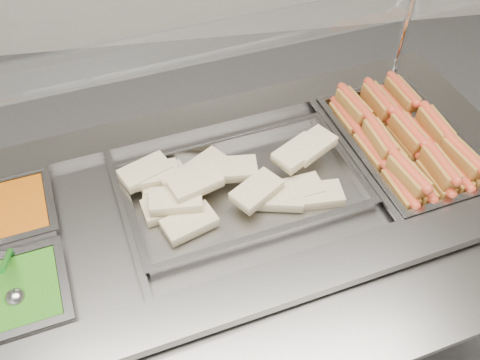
{
  "coord_description": "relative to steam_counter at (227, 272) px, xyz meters",
  "views": [
    {
      "loc": [
        -0.05,
        -0.63,
        1.99
      ],
      "look_at": [
        0.11,
        0.39,
        0.88
      ],
      "focal_mm": 40.0,
      "sensor_mm": 36.0,
      "label": 1
    }
  ],
  "objects": [
    {
      "name": "steam_counter",
      "position": [
        0.0,
        0.0,
        0.0
      ],
      "size": [
        1.91,
        1.13,
        0.86
      ],
      "color": "slate",
      "rests_on": "ground"
    },
    {
      "name": "tray_rail",
      "position": [
        0.1,
        -0.48,
        0.38
      ],
      "size": [
        1.73,
        0.68,
        0.05
      ],
      "color": "gray",
      "rests_on": "steam_counter"
    },
    {
      "name": "sneeze_guard",
      "position": [
        -0.04,
        0.2,
        0.78
      ],
      "size": [
        1.59,
        0.59,
        0.42
      ],
      "color": "silver",
      "rests_on": "steam_counter"
    },
    {
      "name": "pan_hotdogs",
      "position": [
        0.58,
        0.12,
        0.39
      ],
      "size": [
        0.42,
        0.58,
        0.1
      ],
      "color": "gray",
      "rests_on": "steam_counter"
    },
    {
      "name": "pan_wraps",
      "position": [
        0.06,
        0.01,
        0.4
      ],
      "size": [
        0.71,
        0.5,
        0.07
      ],
      "color": "gray",
      "rests_on": "steam_counter"
    },
    {
      "name": "pan_beans",
      "position": [
        -0.63,
        0.01,
        0.39
      ],
      "size": [
        0.33,
        0.28,
        0.1
      ],
      "color": "gray",
      "rests_on": "steam_counter"
    },
    {
      "name": "pan_peas",
      "position": [
        -0.57,
        -0.26,
        0.39
      ],
      "size": [
        0.33,
        0.28,
        0.1
      ],
      "color": "gray",
      "rests_on": "steam_counter"
    },
    {
      "name": "hotdogs_in_buns",
      "position": [
        0.57,
        0.11,
        0.44
      ],
      "size": [
        0.38,
        0.53,
        0.11
      ],
      "color": "brown",
      "rests_on": "pan_hotdogs"
    },
    {
      "name": "tortilla_wraps",
      "position": [
        -0.01,
        0.01,
        0.44
      ],
      "size": [
        0.65,
        0.35,
        0.09
      ],
      "color": "tan",
      "rests_on": "pan_wraps"
    },
    {
      "name": "serving_spoon",
      "position": [
        -0.55,
        -0.26,
        0.44
      ],
      "size": [
        0.06,
        0.17,
        0.13
      ],
      "color": "#A7A8AC",
      "rests_on": "pan_peas"
    }
  ]
}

